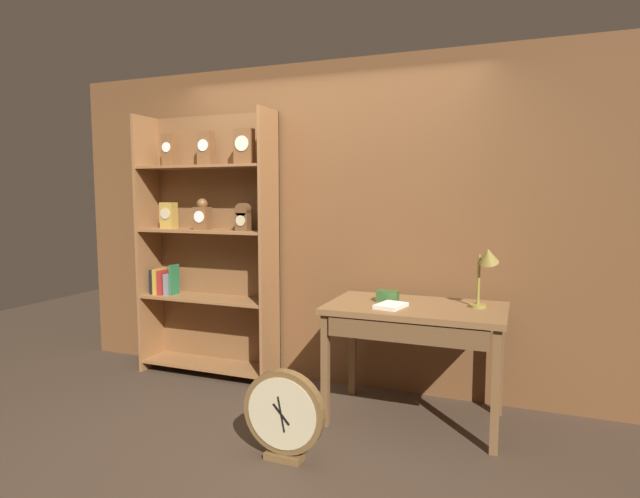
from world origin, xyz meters
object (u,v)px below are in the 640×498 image
object	(u,v)px
round_clock_large	(284,414)
toolbox_small	(388,296)
workbench	(415,320)
desk_lamp	(486,264)
open_repair_manual	(391,306)
bookshelf	(207,244)

from	to	relation	value
round_clock_large	toolbox_small	bearing A→B (deg)	65.57
workbench	desk_lamp	size ratio (longest dim) A/B	2.78
desk_lamp	open_repair_manual	size ratio (longest dim) A/B	1.93
bookshelf	open_repair_manual	xyz separation A→B (m)	(1.71, -0.44, -0.31)
toolbox_small	open_repair_manual	bearing A→B (deg)	-69.41
toolbox_small	open_repair_manual	world-z (taller)	toolbox_small
desk_lamp	open_repair_manual	bearing A→B (deg)	-163.12
bookshelf	open_repair_manual	world-z (taller)	bookshelf
desk_lamp	round_clock_large	world-z (taller)	desk_lamp
open_repair_manual	round_clock_large	xyz separation A→B (m)	(-0.46, -0.69, -0.54)
bookshelf	toolbox_small	bearing A→B (deg)	-9.14
desk_lamp	toolbox_small	xyz separation A→B (m)	(-0.65, -0.00, -0.26)
toolbox_small	workbench	bearing A→B (deg)	-19.67
workbench	round_clock_large	size ratio (longest dim) A/B	2.18
toolbox_small	open_repair_manual	size ratio (longest dim) A/B	0.67
toolbox_small	round_clock_large	bearing A→B (deg)	-114.43
workbench	round_clock_large	distance (m)	1.09
workbench	desk_lamp	xyz separation A→B (m)	(0.44, 0.08, 0.39)
open_repair_manual	round_clock_large	size ratio (longest dim) A/B	0.41
round_clock_large	bookshelf	bearing A→B (deg)	137.82
workbench	desk_lamp	bearing A→B (deg)	9.99
desk_lamp	toolbox_small	distance (m)	0.70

